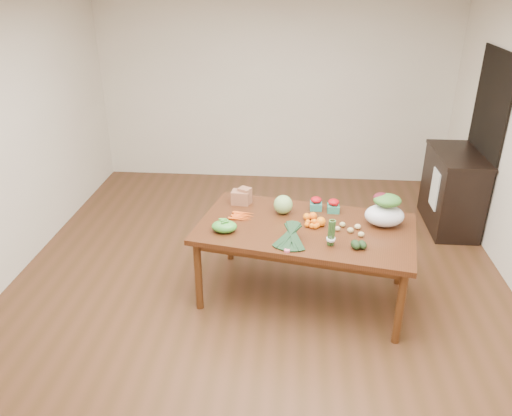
# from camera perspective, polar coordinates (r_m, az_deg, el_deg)

# --- Properties ---
(floor) EXTENTS (6.00, 6.00, 0.00)m
(floor) POSITION_cam_1_polar(r_m,az_deg,el_deg) (4.99, 0.18, -9.36)
(floor) COLOR #56321D
(floor) RESTS_ON ground
(room_walls) EXTENTS (5.02, 6.02, 2.70)m
(room_walls) POSITION_cam_1_polar(r_m,az_deg,el_deg) (4.36, 0.20, 5.33)
(room_walls) COLOR white
(room_walls) RESTS_ON floor
(dining_table) EXTENTS (2.10, 1.42, 0.75)m
(dining_table) POSITION_cam_1_polar(r_m,az_deg,el_deg) (4.75, 5.51, -6.12)
(dining_table) COLOR #452010
(dining_table) RESTS_ON floor
(doorway_dark) EXTENTS (0.02, 1.00, 2.10)m
(doorway_dark) POSITION_cam_1_polar(r_m,az_deg,el_deg) (6.34, 24.55, 6.69)
(doorway_dark) COLOR black
(doorway_dark) RESTS_ON floor
(cabinet) EXTENTS (0.52, 1.02, 0.94)m
(cabinet) POSITION_cam_1_polar(r_m,az_deg,el_deg) (6.42, 21.53, 1.89)
(cabinet) COLOR black
(cabinet) RESTS_ON floor
(dish_towel) EXTENTS (0.02, 0.28, 0.45)m
(dish_towel) POSITION_cam_1_polar(r_m,az_deg,el_deg) (6.17, 19.74, 2.04)
(dish_towel) COLOR white
(dish_towel) RESTS_ON cabinet
(paper_bag) EXTENTS (0.26, 0.23, 0.16)m
(paper_bag) POSITION_cam_1_polar(r_m,az_deg,el_deg) (4.95, -1.77, 1.38)
(paper_bag) COLOR #976144
(paper_bag) RESTS_ON dining_table
(cabbage) EXTENTS (0.18, 0.18, 0.18)m
(cabbage) POSITION_cam_1_polar(r_m,az_deg,el_deg) (4.75, 3.12, 0.40)
(cabbage) COLOR #9FBB6B
(cabbage) RESTS_ON dining_table
(strawberry_basket_a) EXTENTS (0.13, 0.13, 0.10)m
(strawberry_basket_a) POSITION_cam_1_polar(r_m,az_deg,el_deg) (4.87, 6.87, 0.40)
(strawberry_basket_a) COLOR red
(strawberry_basket_a) RESTS_ON dining_table
(strawberry_basket_b) EXTENTS (0.13, 0.13, 0.10)m
(strawberry_basket_b) POSITION_cam_1_polar(r_m,az_deg,el_deg) (4.85, 8.83, 0.14)
(strawberry_basket_b) COLOR #B80C16
(strawberry_basket_b) RESTS_ON dining_table
(orange_a) EXTENTS (0.07, 0.07, 0.07)m
(orange_a) POSITION_cam_1_polar(r_m,az_deg,el_deg) (4.66, 5.82, -1.00)
(orange_a) COLOR #FF5B0F
(orange_a) RESTS_ON dining_table
(orange_b) EXTENTS (0.08, 0.08, 0.08)m
(orange_b) POSITION_cam_1_polar(r_m,az_deg,el_deg) (4.67, 6.53, -0.92)
(orange_b) COLOR orange
(orange_b) RESTS_ON dining_table
(orange_c) EXTENTS (0.09, 0.09, 0.09)m
(orange_c) POSITION_cam_1_polar(r_m,az_deg,el_deg) (4.57, 7.42, -1.55)
(orange_c) COLOR orange
(orange_c) RESTS_ON dining_table
(mandarin_cluster) EXTENTS (0.21, 0.21, 0.08)m
(mandarin_cluster) POSITION_cam_1_polar(r_m,az_deg,el_deg) (4.55, 6.70, -1.69)
(mandarin_cluster) COLOR orange
(mandarin_cluster) RESTS_ON dining_table
(carrots) EXTENTS (0.25, 0.23, 0.03)m
(carrots) POSITION_cam_1_polar(r_m,az_deg,el_deg) (4.70, -1.58, -0.91)
(carrots) COLOR #EF5714
(carrots) RESTS_ON dining_table
(snap_pea_bag) EXTENTS (0.23, 0.17, 0.10)m
(snap_pea_bag) POSITION_cam_1_polar(r_m,az_deg,el_deg) (4.44, -3.64, -2.11)
(snap_pea_bag) COLOR green
(snap_pea_bag) RESTS_ON dining_table
(kale_bunch) EXTENTS (0.39, 0.45, 0.16)m
(kale_bunch) POSITION_cam_1_polar(r_m,az_deg,el_deg) (4.20, 3.88, -3.40)
(kale_bunch) COLOR #15311D
(kale_bunch) RESTS_ON dining_table
(asparagus_bundle) EXTENTS (0.10, 0.13, 0.26)m
(asparagus_bundle) POSITION_cam_1_polar(r_m,az_deg,el_deg) (4.22, 8.61, -2.81)
(asparagus_bundle) COLOR #407133
(asparagus_bundle) RESTS_ON dining_table
(potato_a) EXTENTS (0.05, 0.05, 0.04)m
(potato_a) POSITION_cam_1_polar(r_m,az_deg,el_deg) (4.51, 9.29, -2.34)
(potato_a) COLOR #D0C178
(potato_a) RESTS_ON dining_table
(potato_b) EXTENTS (0.06, 0.05, 0.05)m
(potato_b) POSITION_cam_1_polar(r_m,az_deg,el_deg) (4.50, 10.75, -2.50)
(potato_b) COLOR tan
(potato_b) RESTS_ON dining_table
(potato_c) EXTENTS (0.06, 0.05, 0.05)m
(potato_c) POSITION_cam_1_polar(r_m,az_deg,el_deg) (4.57, 11.55, -2.10)
(potato_c) COLOR #DEB380
(potato_c) RESTS_ON dining_table
(potato_d) EXTENTS (0.05, 0.05, 0.05)m
(potato_d) POSITION_cam_1_polar(r_m,az_deg,el_deg) (4.59, 9.86, -1.87)
(potato_d) COLOR tan
(potato_d) RESTS_ON dining_table
(potato_e) EXTENTS (0.06, 0.05, 0.05)m
(potato_e) POSITION_cam_1_polar(r_m,az_deg,el_deg) (4.45, 11.92, -2.96)
(potato_e) COLOR #D7C87C
(potato_e) RESTS_ON dining_table
(avocado_a) EXTENTS (0.10, 0.13, 0.07)m
(avocado_a) POSITION_cam_1_polar(r_m,az_deg,el_deg) (4.26, 11.31, -4.12)
(avocado_a) COLOR black
(avocado_a) RESTS_ON dining_table
(avocado_b) EXTENTS (0.10, 0.12, 0.07)m
(avocado_b) POSITION_cam_1_polar(r_m,az_deg,el_deg) (4.27, 12.05, -4.12)
(avocado_b) COLOR black
(avocado_b) RESTS_ON dining_table
(salad_bag) EXTENTS (0.40, 0.33, 0.28)m
(salad_bag) POSITION_cam_1_polar(r_m,az_deg,el_deg) (4.65, 14.51, -0.40)
(salad_bag) COLOR white
(salad_bag) RESTS_ON dining_table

